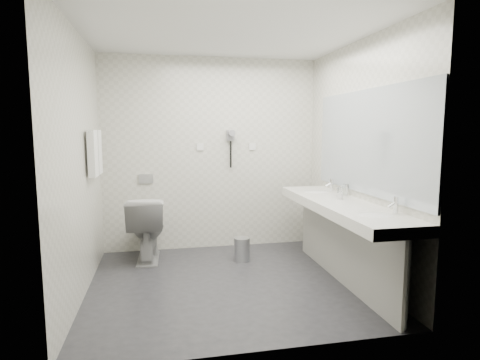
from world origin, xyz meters
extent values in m
plane|color=#27272C|center=(0.00, 0.00, 0.00)|extent=(2.80, 2.80, 0.00)
plane|color=silver|center=(0.00, 0.00, 2.50)|extent=(2.80, 2.80, 0.00)
plane|color=beige|center=(0.00, 1.30, 1.25)|extent=(2.80, 0.00, 2.80)
plane|color=beige|center=(0.00, -1.30, 1.25)|extent=(2.80, 0.00, 2.80)
plane|color=beige|center=(-1.40, 0.00, 1.25)|extent=(0.00, 2.60, 2.60)
plane|color=beige|center=(1.40, 0.00, 1.25)|extent=(0.00, 2.60, 2.60)
cube|color=silver|center=(1.12, -0.20, 0.80)|extent=(0.55, 2.20, 0.10)
cube|color=gray|center=(1.15, -0.20, 0.38)|extent=(0.03, 2.15, 0.75)
cylinder|color=silver|center=(1.18, -1.24, 0.38)|extent=(0.06, 0.06, 0.75)
cylinder|color=silver|center=(1.18, 0.84, 0.38)|extent=(0.06, 0.06, 0.75)
cube|color=#B2BCC6|center=(1.39, -0.20, 1.45)|extent=(0.02, 2.20, 1.05)
ellipsoid|color=white|center=(1.12, -0.85, 0.83)|extent=(0.40, 0.31, 0.05)
ellipsoid|color=white|center=(1.12, 0.45, 0.83)|extent=(0.40, 0.31, 0.05)
cylinder|color=silver|center=(1.32, -0.85, 0.92)|extent=(0.04, 0.04, 0.15)
cylinder|color=silver|center=(1.32, 0.45, 0.92)|extent=(0.04, 0.04, 0.15)
imported|color=silver|center=(1.17, -0.08, 0.90)|extent=(0.07, 0.07, 0.10)
cylinder|color=silver|center=(1.22, 0.03, 0.90)|extent=(0.07, 0.07, 0.11)
cylinder|color=silver|center=(1.34, 0.15, 0.91)|extent=(0.07, 0.07, 0.12)
imported|color=white|center=(-0.85, 0.94, 0.39)|extent=(0.47, 0.79, 0.78)
cube|color=#B2B5BA|center=(-0.85, 1.29, 0.95)|extent=(0.18, 0.02, 0.12)
cylinder|color=#B2B5BA|center=(0.28, 0.65, 0.14)|extent=(0.21, 0.21, 0.27)
cylinder|color=#B2B5BA|center=(0.28, 0.65, 0.28)|extent=(0.19, 0.19, 0.02)
cylinder|color=silver|center=(-1.35, 0.55, 1.55)|extent=(0.02, 0.62, 0.02)
cube|color=white|center=(-1.34, 0.41, 1.33)|extent=(0.07, 0.24, 0.48)
cube|color=white|center=(-1.34, 0.69, 1.33)|extent=(0.07, 0.24, 0.48)
cube|color=gray|center=(0.25, 1.27, 1.50)|extent=(0.10, 0.04, 0.14)
cylinder|color=gray|center=(0.25, 1.20, 1.53)|extent=(0.08, 0.14, 0.08)
cylinder|color=black|center=(0.25, 1.26, 1.25)|extent=(0.02, 0.02, 0.35)
cube|color=white|center=(-0.15, 1.29, 1.35)|extent=(0.09, 0.02, 0.09)
cube|color=white|center=(0.55, 1.29, 1.35)|extent=(0.09, 0.02, 0.09)
camera|label=1|loc=(-0.66, -3.85, 1.57)|focal=29.47mm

